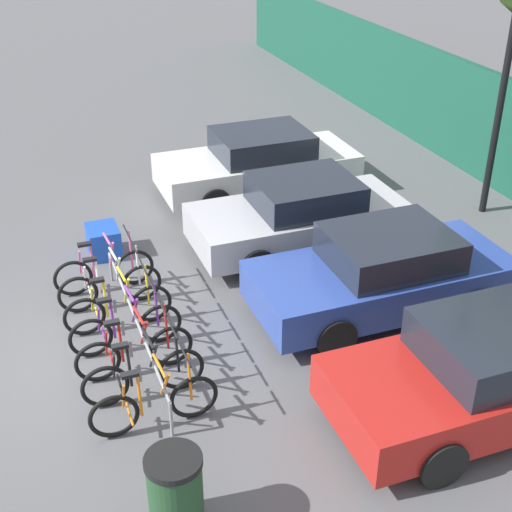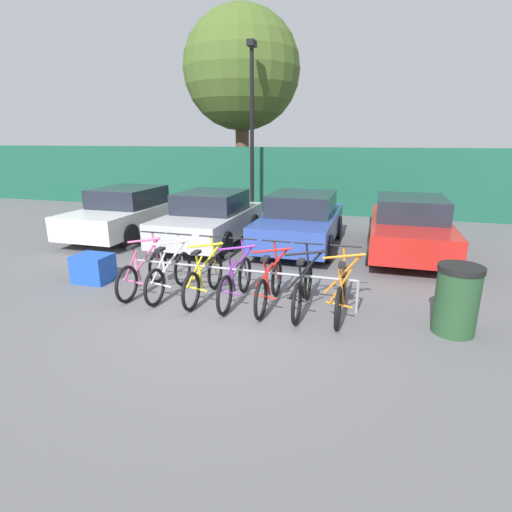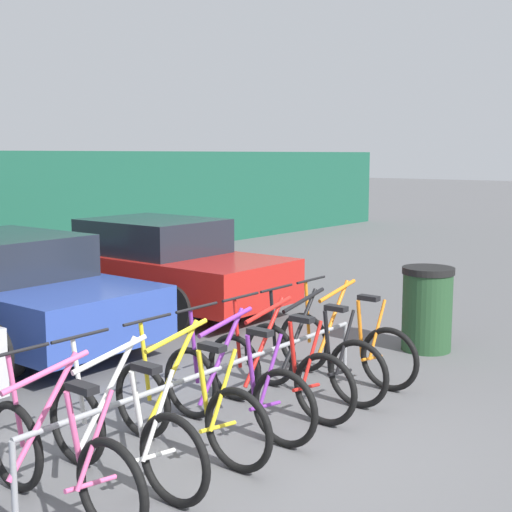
% 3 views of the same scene
% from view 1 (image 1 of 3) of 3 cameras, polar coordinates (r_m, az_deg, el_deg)
% --- Properties ---
extents(ground_plane, '(120.00, 120.00, 0.00)m').
position_cam_1_polar(ground_plane, '(11.03, -12.91, -7.71)').
color(ground_plane, '#59595B').
extents(bike_rack, '(4.16, 0.04, 0.57)m').
position_cam_1_polar(bike_rack, '(10.79, -9.65, -5.02)').
color(bike_rack, gray).
rests_on(bike_rack, ground).
extents(bicycle_pink, '(0.68, 1.71, 1.05)m').
position_cam_1_polar(bicycle_pink, '(12.36, -12.05, -1.13)').
color(bicycle_pink, black).
rests_on(bicycle_pink, ground).
extents(bicycle_white, '(0.68, 1.71, 1.05)m').
position_cam_1_polar(bicycle_white, '(11.89, -11.59, -2.37)').
color(bicycle_white, black).
rests_on(bicycle_white, ground).
extents(bicycle_yellow, '(0.68, 1.71, 1.05)m').
position_cam_1_polar(bicycle_yellow, '(11.32, -10.96, -4.07)').
color(bicycle_yellow, black).
rests_on(bicycle_yellow, ground).
extents(bicycle_purple, '(0.68, 1.71, 1.05)m').
position_cam_1_polar(bicycle_purple, '(10.83, -10.36, -5.69)').
color(bicycle_purple, black).
rests_on(bicycle_purple, ground).
extents(bicycle_red, '(0.68, 1.71, 1.05)m').
position_cam_1_polar(bicycle_red, '(10.35, -9.68, -7.50)').
color(bicycle_red, black).
rests_on(bicycle_red, ground).
extents(bicycle_black, '(0.68, 1.71, 1.05)m').
position_cam_1_polar(bicycle_black, '(9.90, -8.98, -9.38)').
color(bicycle_black, black).
rests_on(bicycle_black, ground).
extents(bicycle_orange, '(0.68, 1.71, 1.05)m').
position_cam_1_polar(bicycle_orange, '(9.42, -8.12, -11.62)').
color(bicycle_orange, black).
rests_on(bicycle_orange, ground).
extents(car_white, '(1.91, 4.28, 1.40)m').
position_cam_1_polar(car_white, '(15.62, 0.18, 7.46)').
color(car_white, silver).
rests_on(car_white, ground).
extents(car_silver, '(1.91, 4.00, 1.40)m').
position_cam_1_polar(car_silver, '(13.28, 3.55, 3.28)').
color(car_silver, '#B7B7BC').
rests_on(car_silver, ground).
extents(car_blue, '(1.91, 4.18, 1.40)m').
position_cam_1_polar(car_blue, '(11.57, 10.10, -1.35)').
color(car_blue, '#2D479E').
rests_on(car_blue, ground).
extents(car_red, '(1.91, 4.25, 1.40)m').
position_cam_1_polar(car_red, '(9.83, 18.25, -8.69)').
color(car_red, red).
rests_on(car_red, ground).
extents(lamp_post, '(0.24, 0.44, 5.91)m').
position_cam_1_polar(lamp_post, '(14.71, 19.61, 15.13)').
color(lamp_post, black).
rests_on(lamp_post, ground).
extents(trash_bin, '(0.63, 0.63, 1.03)m').
position_cam_1_polar(trash_bin, '(8.13, -6.45, -18.33)').
color(trash_bin, '#234728').
rests_on(trash_bin, ground).
extents(cargo_crate, '(0.70, 0.56, 0.55)m').
position_cam_1_polar(cargo_crate, '(13.53, -12.09, 1.19)').
color(cargo_crate, blue).
rests_on(cargo_crate, ground).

